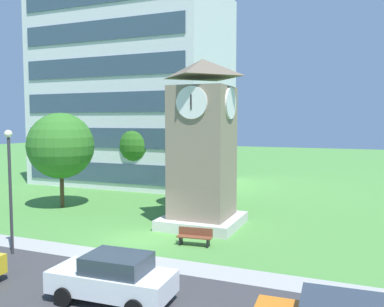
# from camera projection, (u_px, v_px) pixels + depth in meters

# --- Properties ---
(ground_plane) EXTENTS (160.00, 160.00, 0.00)m
(ground_plane) POSITION_uv_depth(u_px,v_px,m) (139.00, 239.00, 21.62)
(ground_plane) COLOR #4C893D
(street_asphalt) EXTENTS (120.00, 7.20, 0.01)m
(street_asphalt) POSITION_uv_depth(u_px,v_px,m) (40.00, 293.00, 14.82)
(street_asphalt) COLOR #38383A
(street_asphalt) RESTS_ON ground
(kerb_strip) EXTENTS (120.00, 1.60, 0.01)m
(kerb_strip) POSITION_uv_depth(u_px,v_px,m) (108.00, 256.00, 18.88)
(kerb_strip) COLOR #9E9E99
(kerb_strip) RESTS_ON ground
(office_building) EXTENTS (18.08, 12.58, 19.20)m
(office_building) POSITION_uv_depth(u_px,v_px,m) (136.00, 90.00, 42.10)
(office_building) COLOR silver
(office_building) RESTS_ON ground
(clock_tower) EXTENTS (4.48, 4.48, 9.94)m
(clock_tower) POSITION_uv_depth(u_px,v_px,m) (203.00, 153.00, 23.99)
(clock_tower) COLOR gray
(clock_tower) RESTS_ON ground
(park_bench) EXTENTS (1.84, 0.66, 0.88)m
(park_bench) POSITION_uv_depth(u_px,v_px,m) (195.00, 236.00, 20.46)
(park_bench) COLOR brown
(park_bench) RESTS_ON ground
(street_lamp) EXTENTS (0.36, 0.36, 5.90)m
(street_lamp) POSITION_uv_depth(u_px,v_px,m) (10.00, 178.00, 18.90)
(street_lamp) COLOR #333338
(street_lamp) RESTS_ON ground
(tree_near_tower) EXTENTS (3.70, 3.70, 5.88)m
(tree_near_tower) POSITION_uv_depth(u_px,v_px,m) (192.00, 152.00, 29.67)
(tree_near_tower) COLOR #513823
(tree_near_tower) RESTS_ON ground
(tree_streetside) EXTENTS (4.78, 4.78, 6.93)m
(tree_streetside) POSITION_uv_depth(u_px,v_px,m) (61.00, 146.00, 29.23)
(tree_streetside) COLOR #513823
(tree_streetside) RESTS_ON ground
(tree_by_building) EXTENTS (4.19, 4.19, 6.28)m
(tree_by_building) POSITION_uv_depth(u_px,v_px,m) (141.00, 144.00, 37.01)
(tree_by_building) COLOR #513823
(tree_by_building) RESTS_ON ground
(parked_car_white) EXTENTS (4.45, 2.17, 1.69)m
(parked_car_white) POSITION_uv_depth(u_px,v_px,m) (113.00, 277.00, 14.08)
(parked_car_white) COLOR silver
(parked_car_white) RESTS_ON ground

